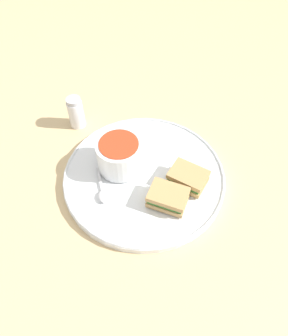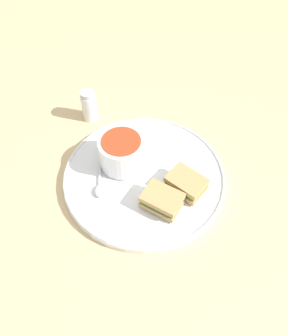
{
  "view_description": "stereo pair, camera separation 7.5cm",
  "coord_description": "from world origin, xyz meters",
  "px_view_note": "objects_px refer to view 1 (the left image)",
  "views": [
    {
      "loc": [
        0.19,
        -0.42,
        0.63
      ],
      "look_at": [
        0.0,
        0.0,
        0.04
      ],
      "focal_mm": 35.0,
      "sensor_mm": 36.0,
      "label": 1
    },
    {
      "loc": [
        0.26,
        -0.38,
        0.63
      ],
      "look_at": [
        0.0,
        0.0,
        0.04
      ],
      "focal_mm": 35.0,
      "sensor_mm": 36.0,
      "label": 2
    }
  ],
  "objects_px": {
    "spoon": "(103,194)",
    "sandwich_half_far": "(188,178)",
    "sandwich_half_near": "(168,197)",
    "soup_bowl": "(120,154)",
    "salt_shaker": "(76,112)"
  },
  "relations": [
    {
      "from": "soup_bowl",
      "to": "sandwich_half_near",
      "type": "relative_size",
      "value": 1.24
    },
    {
      "from": "spoon",
      "to": "sandwich_half_far",
      "type": "xyz_separation_m",
      "value": [
        0.16,
        0.11,
        0.01
      ]
    },
    {
      "from": "sandwich_half_near",
      "to": "sandwich_half_far",
      "type": "xyz_separation_m",
      "value": [
        0.02,
        0.07,
        0.0
      ]
    },
    {
      "from": "sandwich_half_near",
      "to": "salt_shaker",
      "type": "bearing_deg",
      "value": 156.12
    },
    {
      "from": "spoon",
      "to": "sandwich_half_far",
      "type": "relative_size",
      "value": 1.0
    },
    {
      "from": "soup_bowl",
      "to": "sandwich_half_far",
      "type": "relative_size",
      "value": 1.21
    },
    {
      "from": "soup_bowl",
      "to": "spoon",
      "type": "bearing_deg",
      "value": -87.58
    },
    {
      "from": "sandwich_half_near",
      "to": "soup_bowl",
      "type": "bearing_deg",
      "value": 160.12
    },
    {
      "from": "soup_bowl",
      "to": "sandwich_half_far",
      "type": "height_order",
      "value": "soup_bowl"
    },
    {
      "from": "salt_shaker",
      "to": "sandwich_half_far",
      "type": "bearing_deg",
      "value": -12.24
    },
    {
      "from": "soup_bowl",
      "to": "salt_shaker",
      "type": "xyz_separation_m",
      "value": [
        -0.18,
        0.09,
        -0.02
      ]
    },
    {
      "from": "spoon",
      "to": "salt_shaker",
      "type": "distance_m",
      "value": 0.26
    },
    {
      "from": "salt_shaker",
      "to": "sandwich_half_near",
      "type": "bearing_deg",
      "value": -23.88
    },
    {
      "from": "soup_bowl",
      "to": "sandwich_half_near",
      "type": "distance_m",
      "value": 0.15
    },
    {
      "from": "spoon",
      "to": "sandwich_half_near",
      "type": "relative_size",
      "value": 1.03
    }
  ]
}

